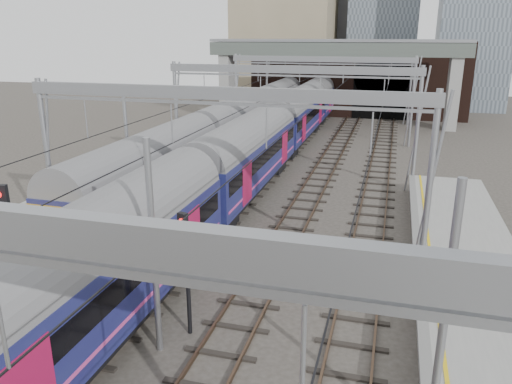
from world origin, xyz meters
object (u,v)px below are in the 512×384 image
(train_main, at_px, (277,131))
(signal_near_left, at_px, (13,248))
(relay_cabinet, at_px, (27,301))
(train_second, at_px, (261,112))
(signal_near_centre, at_px, (186,258))

(train_main, relative_size, signal_near_left, 12.26)
(train_main, height_order, relay_cabinet, train_main)
(train_second, height_order, signal_near_centre, train_second)
(relay_cabinet, bearing_deg, signal_near_left, -58.30)
(signal_near_left, distance_m, relay_cabinet, 3.46)
(train_second, relative_size, signal_near_left, 11.58)
(train_second, xyz_separation_m, relay_cabinet, (0.42, -34.32, -1.90))
(train_main, distance_m, signal_near_centre, 24.02)
(train_main, xyz_separation_m, train_second, (-4.00, 10.02, -0.10))
(train_main, height_order, signal_near_centre, train_main)
(train_main, xyz_separation_m, relay_cabinet, (-3.58, -24.30, -2.00))
(train_second, bearing_deg, signal_near_left, -87.40)
(signal_near_left, xyz_separation_m, signal_near_centre, (4.95, 1.95, -0.59))
(signal_near_left, bearing_deg, train_second, 78.63)
(train_main, relative_size, train_second, 1.06)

